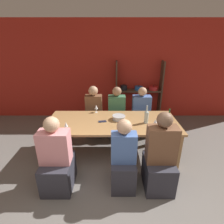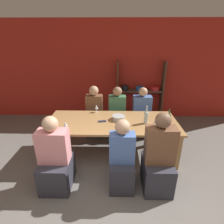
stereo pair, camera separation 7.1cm
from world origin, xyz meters
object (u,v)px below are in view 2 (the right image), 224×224
Objects in this scene: shelf_unit at (140,98)px; person_far_b at (117,118)px; mixing_bowl at (119,117)px; person_far_c at (95,117)px; wine_glass_empty_b at (49,126)px; person_near_a at (56,162)px; wine_glass_white_a at (55,126)px; wine_glass_empty_a at (96,107)px; person_near_b at (122,163)px; person_near_c at (158,162)px; wine_glass_red_b at (65,124)px; wine_bottle_green at (168,119)px; cell_phone at (102,121)px; wine_glass_red_a at (155,122)px; dining_table at (112,125)px; person_far_a at (141,118)px; wine_bottle_dark at (146,117)px; wine_glass_empty_c at (161,117)px.

shelf_unit reaches higher than person_far_b.
mixing_bowl is 0.21× the size of person_far_c.
wine_glass_empty_b is 0.14× the size of person_near_a.
mixing_bowl is at bearing 27.08° from wine_glass_white_a.
person_near_b is at bearing -68.91° from wine_glass_empty_a.
person_far_c is at bearing 123.98° from person_near_c.
wine_glass_empty_b is at bearing -158.83° from wine_glass_red_b.
person_near_a is 1.92m from person_far_b.
person_near_a reaches higher than wine_bottle_green.
wine_glass_white_a is (-0.59, -0.91, 0.00)m from wine_glass_empty_a.
shelf_unit is 10.34× the size of cell_phone.
cell_phone is (0.74, 0.44, -0.12)m from wine_glass_white_a.
shelf_unit is 1.39× the size of person_far_b.
wine_glass_red_a is 0.13× the size of person_near_a.
person_near_c is (1.76, -0.41, -0.37)m from wine_glass_empty_b.
wine_glass_empty_b is at bearing -156.03° from dining_table.
wine_glass_white_a is (-1.06, -0.54, 0.07)m from mixing_bowl.
person_near_b is 0.97× the size of person_far_b.
wine_glass_red_b is 1.96m from person_far_a.
wine_glass_empty_b is at bearing -166.79° from wine_bottle_dark.
wine_glass_white_a is at bearing 1.45° from wine_glass_empty_b.
wine_glass_empty_b is 1.48m from person_far_c.
wine_glass_red_b is at bearing -173.13° from wine_bottle_green.
wine_glass_empty_c is at bearing -0.40° from dining_table.
person_far_a is at bearing 93.47° from wine_glass_red_a.
wine_glass_red_a is at bearing -158.47° from wine_bottle_green.
mixing_bowl is 0.72m from wine_glass_red_a.
wine_glass_empty_b is at bearing -166.94° from wine_glass_empty_c.
wine_glass_empty_c is (1.86, 0.45, -0.01)m from wine_glass_white_a.
cell_phone is at bearing 44.54° from person_far_a.
shelf_unit reaches higher than wine_glass_empty_b.
shelf_unit is 6.46× the size of mixing_bowl.
person_far_c is at bearing 106.18° from cell_phone.
wine_bottle_green is 0.88m from person_near_c.
person_far_c is at bearing -2.04° from person_far_b.
dining_table is at bearing 117.60° from person_far_c.
wine_glass_red_b reaches higher than dining_table.
person_far_a is (0.56, 0.77, -0.35)m from mixing_bowl.
dining_table is 1.95× the size of person_near_c.
person_near_b reaches higher than wine_glass_empty_a.
wine_bottle_green is 1.94× the size of wine_glass_red_a.
wine_glass_red_a reaches higher than dining_table.
wine_glass_empty_b reaches higher than mixing_bowl.
person_far_a is (-0.33, 0.99, -0.43)m from wine_bottle_green.
shelf_unit reaches higher than wine_glass_empty_c.
person_near_c is at bearing -0.27° from person_near_a.
dining_table is at bearing 24.86° from wine_glass_red_b.
mixing_bowl is at bearing 44.34° from person_near_a.
person_far_b is at bearing 82.49° from dining_table.
person_far_b reaches higher than wine_glass_red_b.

